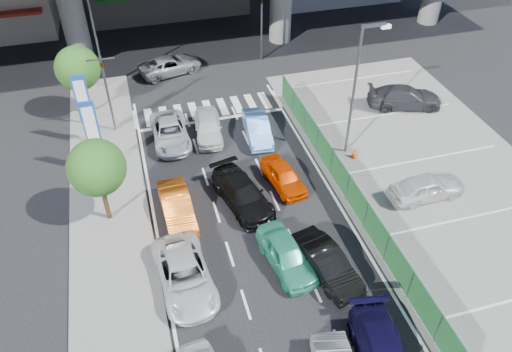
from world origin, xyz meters
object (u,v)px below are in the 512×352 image
object	(u,v)px
street_lamp_left	(95,23)
signboard_far	(83,101)
traffic_light_left	(104,76)
sedan_black_mid	(242,194)
kei_truck_front_right	(257,128)
taxi_orange_right	(284,176)
hatch_black_mid_right	(326,263)
signboard_near	(91,128)
taxi_teal_mid	(287,255)
traffic_cone	(355,152)
traffic_light_right	(262,11)
taxi_orange_left	(177,207)
tree_near	(97,168)
parked_sedan_dgrey	(405,97)
crossing_wagon_silver	(170,65)
sedan_white_front_mid	(208,127)
parked_sedan_white	(426,187)
street_lamp_right	(358,81)
wagon_silver_front_left	(170,133)
tree_far	(78,68)
sedan_white_mid_left	(185,275)

from	to	relation	value
street_lamp_left	signboard_far	distance (m)	7.32
traffic_light_left	sedan_black_mid	distance (m)	11.12
street_lamp_left	kei_truck_front_right	size ratio (longest dim) A/B	2.01
street_lamp_left	taxi_orange_right	world-z (taller)	street_lamp_left
hatch_black_mid_right	signboard_near	bearing A→B (deg)	118.57
taxi_teal_mid	traffic_cone	size ratio (longest dim) A/B	5.59
traffic_light_left	traffic_light_right	xyz separation A→B (m)	(11.70, 7.00, 0.00)
signboard_far	taxi_orange_left	world-z (taller)	signboard_far
hatch_black_mid_right	taxi_teal_mid	bearing A→B (deg)	134.23
tree_near	signboard_far	bearing A→B (deg)	94.90
traffic_light_right	traffic_cone	size ratio (longest dim) A/B	7.18
sedan_black_mid	parked_sedan_dgrey	xyz separation A→B (m)	(12.94, 6.35, 0.08)
sedan_black_mid	crossing_wagon_silver	xyz separation A→B (m)	(-1.57, 15.47, -0.04)
signboard_far	traffic_cone	bearing A→B (deg)	-21.00
tree_near	sedan_white_front_mid	bearing A→B (deg)	42.59
sedan_white_front_mid	parked_sedan_white	size ratio (longest dim) A/B	1.02
taxi_teal_mid	traffic_light_left	bearing A→B (deg)	109.00
sedan_black_mid	parked_sedan_white	distance (m)	9.80
parked_sedan_white	taxi_teal_mid	bearing A→B (deg)	104.23
sedan_white_front_mid	kei_truck_front_right	bearing A→B (deg)	-10.49
traffic_cone	hatch_black_mid_right	bearing A→B (deg)	-122.85
traffic_light_right	crossing_wagon_silver	size ratio (longest dim) A/B	1.12
hatch_black_mid_right	crossing_wagon_silver	bearing A→B (deg)	86.56
signboard_far	sedan_black_mid	xyz separation A→B (m)	(7.49, -7.71, -2.37)
street_lamp_right	wagon_silver_front_left	world-z (taller)	street_lamp_right
tree_far	parked_sedan_dgrey	world-z (taller)	tree_far
crossing_wagon_silver	street_lamp_left	bearing A→B (deg)	84.48
taxi_orange_left	street_lamp_left	bearing A→B (deg)	98.19
traffic_light_right	tree_near	bearing A→B (deg)	-129.81
street_lamp_right	sedan_black_mid	distance (m)	8.78
signboard_far	tree_near	xyz separation A→B (m)	(0.60, -6.99, 0.32)
traffic_light_right	taxi_orange_right	distance (m)	15.53
sedan_white_mid_left	sedan_black_mid	xyz separation A→B (m)	(3.82, 4.51, 0.01)
traffic_light_right	sedan_white_mid_left	distance (m)	22.56
hatch_black_mid_right	wagon_silver_front_left	distance (m)	13.36
traffic_light_right	street_lamp_left	world-z (taller)	street_lamp_left
traffic_light_left	traffic_light_right	bearing A→B (deg)	30.89
hatch_black_mid_right	parked_sedan_dgrey	bearing A→B (deg)	34.42
street_lamp_left	signboard_near	bearing A→B (deg)	-94.99
taxi_teal_mid	taxi_orange_left	size ratio (longest dim) A/B	0.98
hatch_black_mid_right	sedan_white_front_mid	world-z (taller)	same
tree_near	traffic_cone	bearing A→B (deg)	5.19
tree_far	sedan_white_front_mid	bearing A→B (deg)	-32.66
traffic_light_right	street_lamp_right	bearing A→B (deg)	-82.66
street_lamp_left	tree_far	size ratio (longest dim) A/B	1.67
traffic_light_right	street_lamp_left	distance (m)	11.90
street_lamp_right	tree_far	size ratio (longest dim) A/B	1.67
traffic_light_left	parked_sedan_white	xyz separation A→B (m)	(15.63, -10.94, -3.20)
street_lamp_right	wagon_silver_front_left	xyz separation A→B (m)	(-10.13, 3.97, -4.13)
sedan_black_mid	kei_truck_front_right	bearing A→B (deg)	53.57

